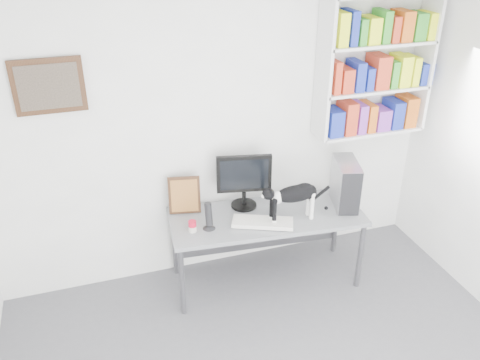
# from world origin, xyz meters

# --- Properties ---
(room) EXTENTS (4.01, 4.01, 2.70)m
(room) POSITION_xyz_m (0.00, 0.00, 1.35)
(room) COLOR #57565B
(room) RESTS_ON ground
(bookshelf) EXTENTS (1.03, 0.28, 1.24)m
(bookshelf) POSITION_xyz_m (1.40, 1.85, 1.85)
(bookshelf) COLOR silver
(bookshelf) RESTS_ON room
(wall_art) EXTENTS (0.52, 0.04, 0.42)m
(wall_art) POSITION_xyz_m (-1.30, 1.97, 1.90)
(wall_art) COLOR #3F2614
(wall_art) RESTS_ON room
(desk) EXTENTS (1.74, 0.80, 0.70)m
(desk) POSITION_xyz_m (0.31, 1.57, 0.35)
(desk) COLOR gray
(desk) RESTS_ON room
(monitor) EXTENTS (0.52, 0.32, 0.51)m
(monitor) POSITION_xyz_m (0.17, 1.77, 0.96)
(monitor) COLOR black
(monitor) RESTS_ON desk
(keyboard) EXTENTS (0.55, 0.38, 0.04)m
(keyboard) POSITION_xyz_m (0.23, 1.44, 0.72)
(keyboard) COLOR silver
(keyboard) RESTS_ON desk
(pc_tower) EXTENTS (0.29, 0.45, 0.42)m
(pc_tower) POSITION_xyz_m (1.04, 1.54, 0.91)
(pc_tower) COLOR #B4B4B9
(pc_tower) RESTS_ON desk
(speaker) EXTENTS (0.12, 0.12, 0.25)m
(speaker) POSITION_xyz_m (-0.22, 1.52, 0.83)
(speaker) COLOR black
(speaker) RESTS_ON desk
(leaning_print) EXTENTS (0.29, 0.16, 0.34)m
(leaning_print) POSITION_xyz_m (-0.35, 1.85, 0.87)
(leaning_print) COLOR #3F2614
(leaning_print) RESTS_ON desk
(soup_can) EXTENTS (0.08, 0.08, 0.10)m
(soup_can) POSITION_xyz_m (-0.37, 1.52, 0.75)
(soup_can) COLOR red
(soup_can) RESTS_ON desk
(cat) EXTENTS (0.56, 0.16, 0.34)m
(cat) POSITION_xyz_m (0.49, 1.43, 0.87)
(cat) COLOR black
(cat) RESTS_ON desk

